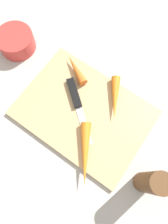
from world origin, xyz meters
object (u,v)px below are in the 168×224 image
at_px(carrot_longest, 85,153).
at_px(carrot_shortest, 76,69).
at_px(small_bowl, 16,41).
at_px(carrot_medium, 115,98).
at_px(cutting_board, 84,113).
at_px(pepper_grinder, 151,183).
at_px(knife, 75,97).

height_order(carrot_longest, carrot_shortest, carrot_longest).
bearing_deg(small_bowl, carrot_medium, -176.79).
bearing_deg(cutting_board, pepper_grinder, 164.15).
height_order(knife, carrot_shortest, carrot_shortest).
bearing_deg(pepper_grinder, knife, -17.37).
bearing_deg(carrot_shortest, carrot_longest, 159.67).
relative_size(carrot_longest, small_bowl, 1.44).
relative_size(cutting_board, carrot_longest, 2.24).
bearing_deg(pepper_grinder, small_bowl, -13.51).
distance_m(cutting_board, pepper_grinder, 0.25).
height_order(cutting_board, knife, knife).
relative_size(knife, carrot_shortest, 1.71).
bearing_deg(small_bowl, carrot_longest, 157.19).
bearing_deg(small_bowl, knife, 170.85).
bearing_deg(carrot_longest, cutting_board, -176.78).
relative_size(cutting_board, carrot_shortest, 3.62).
relative_size(carrot_medium, carrot_shortest, 1.26).
height_order(small_bowl, pepper_grinder, pepper_grinder).
bearing_deg(cutting_board, carrot_shortest, -44.32).
bearing_deg(pepper_grinder, cutting_board, -15.85).
xyz_separation_m(knife, carrot_longest, (-0.11, 0.11, 0.01)).
bearing_deg(carrot_medium, pepper_grinder, 20.74).
xyz_separation_m(knife, carrot_shortest, (0.05, -0.07, 0.01)).
distance_m(cutting_board, carrot_longest, 0.12).
bearing_deg(pepper_grinder, carrot_medium, -38.89).
height_order(knife, small_bowl, small_bowl).
bearing_deg(small_bowl, pepper_grinder, 166.49).
bearing_deg(carrot_medium, cutting_board, -61.82).
distance_m(knife, small_bowl, 0.26).
xyz_separation_m(cutting_board, carrot_medium, (-0.05, -0.08, 0.02)).
height_order(cutting_board, pepper_grinder, pepper_grinder).
bearing_deg(cutting_board, carrot_medium, -121.45).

